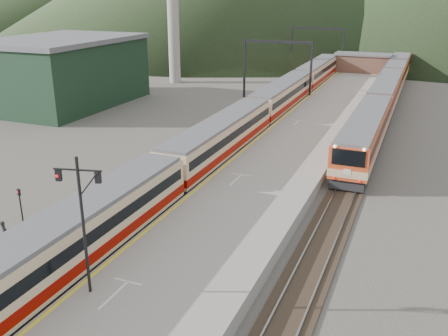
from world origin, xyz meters
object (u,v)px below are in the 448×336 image
at_px(second_train, 386,93).
at_px(signal_mast, 82,212).
at_px(main_train, 257,114).
at_px(worker, 4,233).

xyz_separation_m(second_train, signal_mast, (-8.89, -49.30, 3.07)).
relative_size(main_train, signal_mast, 11.84).
bearing_deg(signal_mast, main_train, 94.60).
bearing_deg(worker, signal_mast, -158.17).
height_order(signal_mast, worker, signal_mast).
xyz_separation_m(signal_mast, worker, (-8.71, 3.44, -4.34)).
height_order(main_train, worker, main_train).
distance_m(main_train, signal_mast, 32.71).
height_order(second_train, signal_mast, signal_mast).
bearing_deg(main_train, signal_mast, -85.40).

